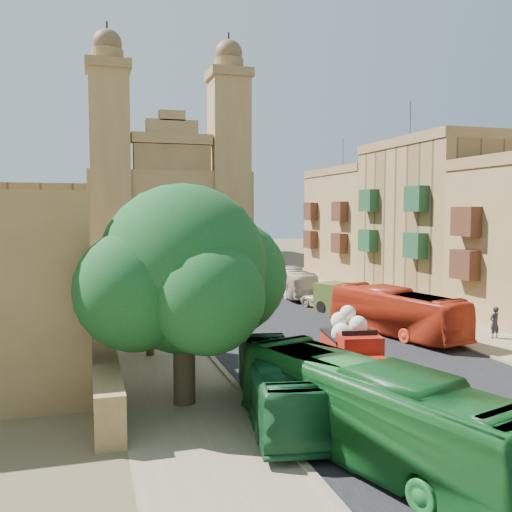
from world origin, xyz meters
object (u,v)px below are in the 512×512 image
ficus_tree (185,274)px  bus_cream_east (291,282)px  church (167,200)px  street_tree_d (116,253)px  car_cream (328,300)px  car_blue_b (166,268)px  car_blue_a (230,320)px  car_dkblue (179,271)px  red_truck (352,343)px  car_white_a (188,288)px  street_tree_b (132,275)px  bus_red_east (396,312)px  street_tree_a (149,288)px  olive_pickup (350,300)px  street_tree_c (122,262)px  car_white_b (213,273)px  pedestrian_c (403,308)px  bus_green_south (372,413)px  pedestrian_a (495,323)px  bus_green_north (276,385)px

ficus_tree → bus_cream_east: (13.83, 25.71, -3.88)m
church → street_tree_d: size_ratio=8.28×
car_cream → car_blue_b: size_ratio=1.27×
car_blue_a → car_dkblue: bearing=110.8°
red_truck → car_blue_b: bearing=93.6°
car_white_a → red_truck: bearing=-67.1°
ficus_tree → red_truck: size_ratio=1.60×
street_tree_b → bus_red_east: (15.05, -11.24, -1.52)m
street_tree_a → red_truck: bearing=-32.8°
church → olive_pickup: church is taller
street_tree_c → church: bearing=76.8°
street_tree_b → bus_red_east: street_tree_b is taller
street_tree_c → bus_red_east: 27.72m
church → red_truck: bearing=-90.9°
bus_red_east → car_white_b: bearing=-93.9°
bus_cream_east → olive_pickup: bearing=100.3°
street_tree_b → car_blue_b: bearing=77.5°
ficus_tree → red_truck: ficus_tree is taller
street_tree_b → pedestrian_c: (17.72, -7.68, -2.03)m
car_blue_b → car_white_a: bearing=-104.5°
ficus_tree → street_tree_b: size_ratio=1.97×
pedestrian_c → ficus_tree: bearing=-32.2°
bus_green_south → street_tree_c: bearing=80.3°
street_tree_c → bus_red_east: (15.05, -23.24, -1.49)m
church → bus_red_east: 66.53m
car_blue_b → pedestrian_a: (14.18, -41.09, 0.31)m
car_blue_b → pedestrian_a: size_ratio=2.06×
church → bus_green_south: size_ratio=3.32×
street_tree_c → red_truck: (8.92, -29.75, -1.59)m
street_tree_b → car_dkblue: 25.14m
bus_green_north → pedestrian_a: (16.75, 8.70, -0.26)m
car_blue_b → olive_pickup: bearing=-86.8°
red_truck → bus_green_south: 9.93m
church → bus_red_east: size_ratio=3.52×
street_tree_d → car_cream: street_tree_d is taller
church → street_tree_a: (-10.00, -66.61, -5.93)m
street_tree_a → bus_green_north: street_tree_a is taller
bus_green_south → car_cream: bus_green_south is taller
olive_pickup → pedestrian_c: 4.32m
car_cream → bus_green_north: bearing=41.2°
ficus_tree → olive_pickup: 22.23m
street_tree_a → street_tree_b: street_tree_a is taller
red_truck → bus_red_east: 8.94m
bus_cream_east → street_tree_d: bearing=-47.7°
car_cream → pedestrian_a: pedestrian_a is taller
car_white_b → street_tree_c: bearing=34.2°
car_blue_a → pedestrian_c: pedestrian_c is taller
street_tree_a → street_tree_c: size_ratio=1.22×
bus_cream_east → car_blue_b: 23.14m
bus_cream_east → pedestrian_c: bus_cream_east is taller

